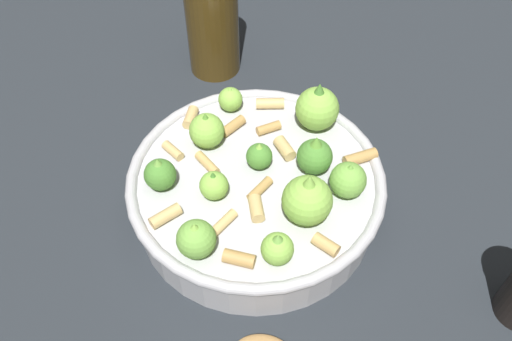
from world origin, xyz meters
TOP-DOWN VIEW (x-y plane):
  - ground_plane at (0.00, 0.00)m, footprint 2.40×2.40m
  - cooking_pan at (0.00, -0.00)m, footprint 0.25×0.25m
  - olive_oil_bottle at (-0.01, 0.24)m, footprint 0.07×0.07m

SIDE VIEW (x-z plane):
  - ground_plane at x=0.00m, z-range 0.00..0.00m
  - cooking_pan at x=0.00m, z-range -0.02..0.09m
  - olive_oil_bottle at x=-0.01m, z-range -0.02..0.22m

